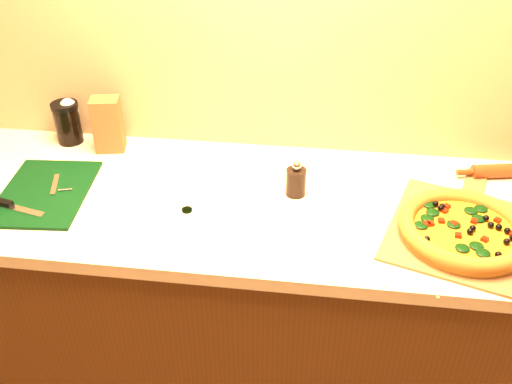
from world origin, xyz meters
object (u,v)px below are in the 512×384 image
pepper_grinder (296,181)px  cutting_board (44,193)px  pizza (464,230)px  dark_jar (68,122)px  rolling_pin (507,171)px  wine_glass (69,111)px  pizza_peel (462,229)px

pepper_grinder → cutting_board: bearing=-172.5°
pizza → dark_jar: size_ratio=2.41×
rolling_pin → wine_glass: wine_glass is taller
rolling_pin → dark_jar: bearing=178.3°
pizza_peel → wine_glass: size_ratio=3.75×
wine_glass → dark_jar: bearing=-148.0°
pizza_peel → cutting_board: size_ratio=1.60×
pizza_peel → rolling_pin: rolling_pin is taller
pepper_grinder → rolling_pin: 0.67m
cutting_board → rolling_pin: size_ratio=1.16×
pepper_grinder → wine_glass: (-0.79, 0.23, 0.07)m
pizza → pepper_grinder: pepper_grinder is taller
dark_jar → pizza: bearing=-16.8°
cutting_board → pizza_peel: bearing=-5.6°
wine_glass → rolling_pin: bearing=-1.9°
pizza → pepper_grinder: bearing=161.4°
pizza → cutting_board: pizza is taller
pizza → cutting_board: size_ratio=0.93×
pizza → rolling_pin: 0.39m
cutting_board → rolling_pin: 1.43m
pepper_grinder → dark_jar: size_ratio=0.78×
wine_glass → pepper_grinder: bearing=-16.3°
rolling_pin → pizza_peel: bearing=-121.4°
rolling_pin → dark_jar: (-1.45, 0.04, 0.05)m
pizza_peel → pepper_grinder: 0.48m
pizza → wine_glass: 1.31m
pizza_peel → pizza: pizza is taller
pizza_peel → pizza: size_ratio=1.71×
cutting_board → wine_glass: (-0.04, 0.33, 0.11)m
rolling_pin → dark_jar: 1.45m
cutting_board → pizza: bearing=-7.3°
pizza_peel → rolling_pin: size_ratio=1.85×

